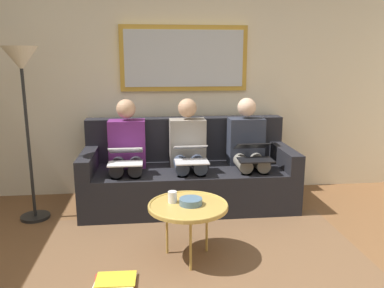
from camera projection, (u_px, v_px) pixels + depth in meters
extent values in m
cube|color=beige|center=(184.00, 81.00, 4.45)|extent=(6.00, 0.12, 2.60)
cube|color=brown|center=(204.00, 260.00, 3.03)|extent=(2.60, 1.80, 0.01)
cube|color=black|center=(188.00, 186.00, 4.15)|extent=(2.20, 0.90, 0.42)
cube|color=black|center=(185.00, 138.00, 4.40)|extent=(2.20, 0.20, 0.48)
cube|color=black|center=(283.00, 155.00, 4.20)|extent=(0.14, 0.90, 0.20)
cube|color=black|center=(89.00, 161.00, 3.98)|extent=(0.14, 0.90, 0.20)
cube|color=#B7892D|center=(184.00, 58.00, 4.31)|extent=(1.42, 0.04, 0.72)
cube|color=#B2B7BC|center=(184.00, 58.00, 4.29)|extent=(1.32, 0.01, 0.62)
cylinder|color=tan|center=(188.00, 206.00, 2.98)|extent=(0.62, 0.62, 0.03)
torus|color=tan|center=(188.00, 205.00, 2.97)|extent=(0.62, 0.62, 0.02)
cylinder|color=#B28E42|center=(191.00, 244.00, 2.84)|extent=(0.02, 0.02, 0.42)
cylinder|color=#B28E42|center=(207.00, 227.00, 3.13)|extent=(0.02, 0.02, 0.42)
cylinder|color=#B28E42|center=(167.00, 229.00, 3.10)|extent=(0.02, 0.02, 0.42)
cylinder|color=silver|center=(172.00, 197.00, 3.01)|extent=(0.07, 0.07, 0.09)
cylinder|color=slate|center=(191.00, 202.00, 2.97)|extent=(0.18, 0.18, 0.05)
cube|color=#2D3342|center=(246.00, 141.00, 4.22)|extent=(0.38, 0.22, 0.50)
sphere|color=beige|center=(247.00, 107.00, 4.14)|extent=(0.20, 0.20, 0.20)
cylinder|color=gray|center=(258.00, 162.00, 4.06)|extent=(0.14, 0.42, 0.14)
cylinder|color=gray|center=(242.00, 162.00, 4.05)|extent=(0.14, 0.42, 0.14)
cylinder|color=gray|center=(263.00, 194.00, 3.92)|extent=(0.11, 0.11, 0.42)
cylinder|color=gray|center=(246.00, 194.00, 3.90)|extent=(0.11, 0.11, 0.42)
cube|color=black|center=(256.00, 160.00, 3.83)|extent=(0.34, 0.22, 0.01)
cube|color=black|center=(252.00, 146.00, 3.96)|extent=(0.34, 0.21, 0.10)
cube|color=#A5C6EA|center=(252.00, 146.00, 3.96)|extent=(0.31, 0.18, 0.08)
cube|color=gray|center=(187.00, 142.00, 4.15)|extent=(0.38, 0.22, 0.50)
sphere|color=tan|center=(187.00, 108.00, 4.07)|extent=(0.20, 0.20, 0.20)
cylinder|color=#384256|center=(198.00, 163.00, 4.00)|extent=(0.14, 0.42, 0.14)
cylinder|color=#384256|center=(181.00, 164.00, 3.98)|extent=(0.14, 0.42, 0.14)
cylinder|color=#384256|center=(201.00, 196.00, 3.85)|extent=(0.11, 0.11, 0.42)
cylinder|color=#384256|center=(183.00, 197.00, 3.83)|extent=(0.11, 0.11, 0.42)
cube|color=silver|center=(192.00, 162.00, 3.77)|extent=(0.33, 0.22, 0.01)
cube|color=silver|center=(190.00, 147.00, 3.88)|extent=(0.33, 0.22, 0.08)
cube|color=#A5C6EA|center=(190.00, 147.00, 3.88)|extent=(0.30, 0.19, 0.07)
cube|color=#66236B|center=(127.00, 144.00, 4.08)|extent=(0.38, 0.22, 0.50)
sphere|color=tan|center=(126.00, 109.00, 4.00)|extent=(0.20, 0.20, 0.20)
cylinder|color=#232328|center=(136.00, 165.00, 3.93)|extent=(0.14, 0.42, 0.14)
cylinder|color=#232328|center=(118.00, 166.00, 3.91)|extent=(0.14, 0.42, 0.14)
cylinder|color=#232328|center=(136.00, 198.00, 3.79)|extent=(0.11, 0.11, 0.42)
cylinder|color=#232328|center=(117.00, 199.00, 3.77)|extent=(0.11, 0.11, 0.42)
cube|color=white|center=(125.00, 164.00, 3.70)|extent=(0.33, 0.20, 0.01)
cube|color=white|center=(126.00, 150.00, 3.81)|extent=(0.33, 0.19, 0.09)
cube|color=#A5C6EA|center=(126.00, 150.00, 3.81)|extent=(0.30, 0.16, 0.08)
cube|color=red|center=(115.00, 280.00, 2.74)|extent=(0.29, 0.21, 0.01)
cube|color=white|center=(115.00, 281.00, 2.72)|extent=(0.30, 0.23, 0.01)
cube|color=yellow|center=(116.00, 279.00, 2.72)|extent=(0.29, 0.21, 0.01)
cylinder|color=black|center=(35.00, 217.00, 3.84)|extent=(0.28, 0.28, 0.03)
cylinder|color=black|center=(29.00, 144.00, 3.68)|extent=(0.03, 0.03, 1.50)
cone|color=beige|center=(21.00, 58.00, 3.50)|extent=(0.32, 0.32, 0.22)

